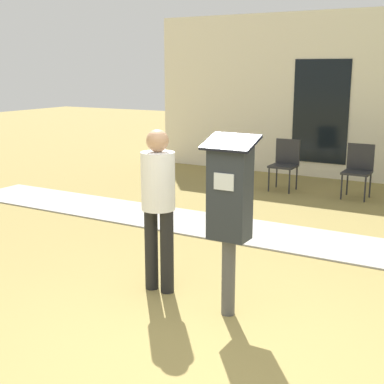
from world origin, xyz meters
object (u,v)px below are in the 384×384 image
object	(u,v)px
parking_meter	(230,203)
outdoor_chair_middle	(359,166)
person_standing	(158,198)
outdoor_chair_left	(285,160)

from	to	relation	value
parking_meter	outdoor_chair_middle	bearing A→B (deg)	90.54
person_standing	outdoor_chair_left	distance (m)	4.91
person_standing	outdoor_chair_middle	distance (m)	4.98
outdoor_chair_middle	outdoor_chair_left	bearing A→B (deg)	178.06
person_standing	outdoor_chair_middle	world-z (taller)	person_standing
parking_meter	person_standing	size ratio (longest dim) A/B	1.01
person_standing	outdoor_chair_left	world-z (taller)	person_standing
outdoor_chair_left	outdoor_chair_middle	world-z (taller)	same
outdoor_chair_left	person_standing	bearing A→B (deg)	-107.81
parking_meter	person_standing	world-z (taller)	parking_meter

